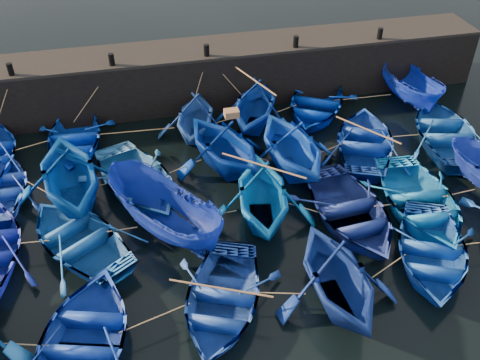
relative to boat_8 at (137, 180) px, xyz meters
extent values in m
plane|color=black|center=(3.63, -4.26, -0.51)|extent=(120.00, 120.00, 0.00)
cube|color=black|center=(3.63, 6.24, 0.74)|extent=(26.00, 2.50, 2.50)
cube|color=black|center=(3.63, 6.24, 2.05)|extent=(26.00, 2.50, 0.12)
cylinder|color=black|center=(-4.37, 5.34, 2.36)|extent=(0.24, 0.24, 0.50)
cylinder|color=black|center=(-0.37, 5.34, 2.36)|extent=(0.24, 0.24, 0.50)
cylinder|color=black|center=(3.63, 5.34, 2.36)|extent=(0.24, 0.24, 0.50)
cylinder|color=black|center=(7.63, 5.34, 2.36)|extent=(0.24, 0.24, 0.50)
cylinder|color=black|center=(11.63, 5.34, 2.36)|extent=(0.24, 0.24, 0.50)
imported|color=#0635C6|center=(-2.32, 3.39, -0.04)|extent=(3.52, 4.73, 0.94)
imported|color=#204DA5|center=(2.69, 3.19, 0.47)|extent=(4.11, 4.46, 1.96)
imported|color=#09339C|center=(5.29, 3.40, 0.59)|extent=(5.06, 5.32, 2.19)
imported|color=#0029A3|center=(8.24, 3.86, 0.00)|extent=(5.49, 6.00, 1.02)
imported|color=#102CC8|center=(12.75, 3.79, 0.35)|extent=(2.02, 4.55, 1.71)
imported|color=#2345B8|center=(-4.84, 0.81, -0.08)|extent=(3.00, 4.16, 0.86)
imported|color=#023C8C|center=(-2.27, -0.04, 0.77)|extent=(4.94, 5.49, 2.55)
imported|color=#296BAF|center=(0.00, 0.00, 0.00)|extent=(5.01, 5.83, 1.02)
imported|color=navy|center=(3.41, 0.69, 0.65)|extent=(5.22, 5.55, 2.32)
imported|color=#0A3FC4|center=(5.91, 0.02, 0.69)|extent=(4.48, 5.02, 2.40)
imported|color=navy|center=(9.22, 0.55, 0.00)|extent=(5.10, 5.84, 1.01)
imported|color=#154E91|center=(12.72, 0.40, 0.02)|extent=(4.77, 5.84, 1.06)
imported|color=#16549C|center=(-2.06, -2.56, -0.03)|extent=(5.30, 5.67, 0.96)
imported|color=navy|center=(0.72, -2.56, 0.45)|extent=(4.40, 5.12, 1.92)
imported|color=#0862BE|center=(4.07, -2.49, 0.63)|extent=(4.40, 4.89, 2.28)
imported|color=navy|center=(6.95, -3.34, 0.01)|extent=(3.94, 5.24, 1.03)
imported|color=blue|center=(9.53, -3.39, 0.02)|extent=(3.90, 5.26, 1.05)
imported|color=#0F33A6|center=(-1.87, -6.61, 0.00)|extent=(4.70, 5.65, 1.01)
imported|color=#1B4194|center=(1.92, -6.06, -0.04)|extent=(4.68, 5.38, 0.93)
imported|color=navy|center=(5.22, -6.47, 0.60)|extent=(3.81, 4.37, 2.22)
imported|color=#1345A4|center=(8.73, -5.68, -0.03)|extent=(4.84, 5.52, 0.95)
cube|color=olive|center=(3.71, 0.69, 1.95)|extent=(0.53, 0.39, 0.27)
cylinder|color=tan|center=(-3.93, 3.16, 0.04)|extent=(1.43, 0.49, 0.04)
cylinder|color=tan|center=(0.18, 3.29, 0.04)|extent=(3.21, 0.24, 0.04)
cylinder|color=tan|center=(3.99, 3.30, 0.04)|extent=(0.82, 0.25, 0.04)
cylinder|color=tan|center=(6.77, 3.63, 0.04)|extent=(1.16, 0.48, 0.04)
cylinder|color=tan|center=(10.50, 3.82, 0.04)|extent=(2.71, 0.10, 0.04)
cylinder|color=tan|center=(-3.56, 0.39, 0.04)|extent=(0.80, 0.87, 0.04)
cylinder|color=tan|center=(-1.13, -0.02, 0.04)|extent=(0.47, 0.07, 0.04)
cylinder|color=tan|center=(1.71, 0.34, 0.04)|extent=(1.63, 0.72, 0.04)
cylinder|color=tan|center=(4.66, 0.35, 0.04)|extent=(0.72, 0.70, 0.04)
cylinder|color=tan|center=(7.56, 0.28, 0.04)|extent=(1.53, 0.57, 0.04)
cylinder|color=tan|center=(10.97, 0.48, 0.04)|extent=(1.70, 0.18, 0.04)
cylinder|color=tan|center=(-3.46, -2.52, 0.04)|extent=(0.99, 0.12, 0.04)
cylinder|color=tan|center=(-0.67, -2.56, 0.04)|extent=(0.98, 0.04, 0.04)
cylinder|color=tan|center=(2.40, -2.53, 0.04)|extent=(1.55, 0.11, 0.04)
cylinder|color=tan|center=(5.51, -2.91, 0.04)|extent=(1.10, 0.87, 0.04)
cylinder|color=tan|center=(8.24, -3.36, 0.04)|extent=(0.78, 0.09, 0.04)
cylinder|color=tan|center=(11.08, -3.34, 0.04)|extent=(1.30, 0.15, 0.04)
cylinder|color=tan|center=(-3.52, -6.39, 0.04)|extent=(1.50, 0.47, 0.04)
cylinder|color=tan|center=(0.03, -6.34, 0.04)|extent=(2.00, 0.59, 0.04)
cylinder|color=tan|center=(3.57, -6.26, 0.04)|extent=(1.51, 0.44, 0.04)
cylinder|color=tan|center=(6.98, -6.07, 0.04)|extent=(1.72, 0.82, 0.04)
cylinder|color=tan|center=(-4.96, 4.69, 1.08)|extent=(1.22, 1.16, 2.09)
cylinder|color=tan|center=(-1.34, 4.92, 1.08)|extent=(1.99, 0.69, 2.10)
cylinder|color=tan|center=(3.16, 4.82, 1.08)|extent=(0.99, 0.90, 2.09)
cylinder|color=tan|center=(4.46, 4.92, 1.08)|extent=(1.70, 0.68, 2.09)
cylinder|color=tan|center=(7.94, 5.15, 1.08)|extent=(0.65, 0.23, 2.08)
cylinder|color=tan|center=(12.19, 5.12, 1.08)|extent=(1.16, 0.30, 2.09)
cylinder|color=#99724C|center=(5.29, 3.40, 1.71)|extent=(1.08, 2.84, 0.06)
cylinder|color=#99724C|center=(9.22, 0.55, 0.53)|extent=(1.77, 2.49, 0.06)
cylinder|color=#99724C|center=(4.07, -2.49, 1.80)|extent=(2.34, 1.97, 0.06)
cylinder|color=#99724C|center=(1.92, -6.06, 0.45)|extent=(2.74, 1.32, 0.06)
camera|label=1|loc=(0.23, -15.84, 12.07)|focal=40.00mm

